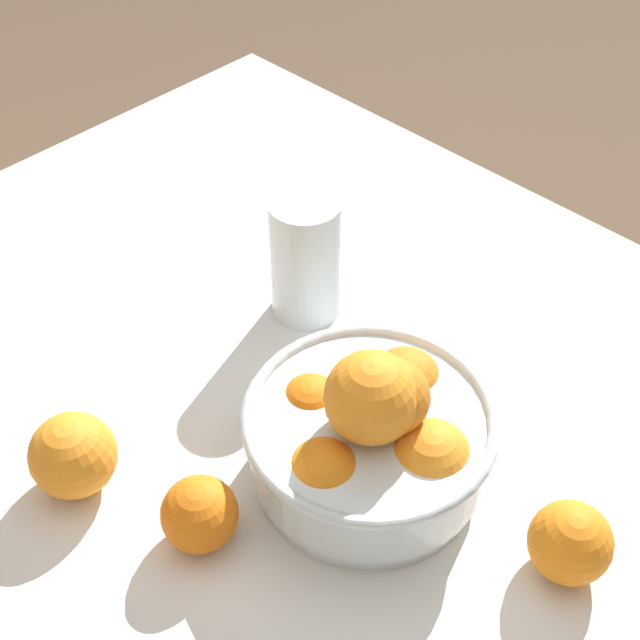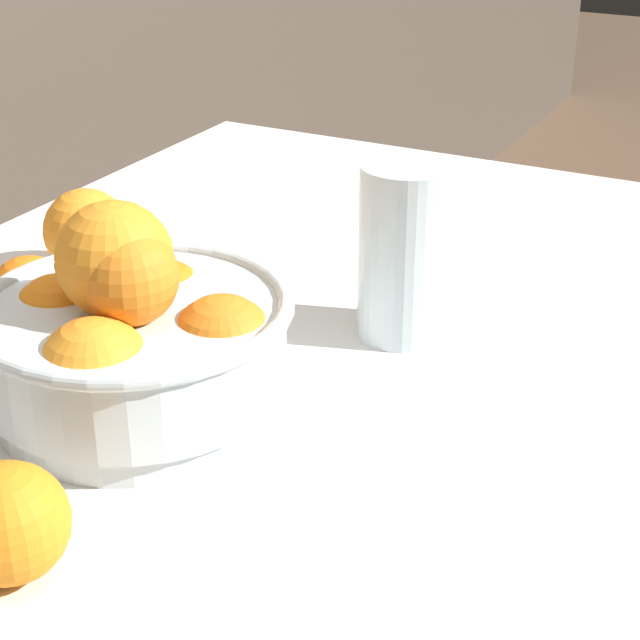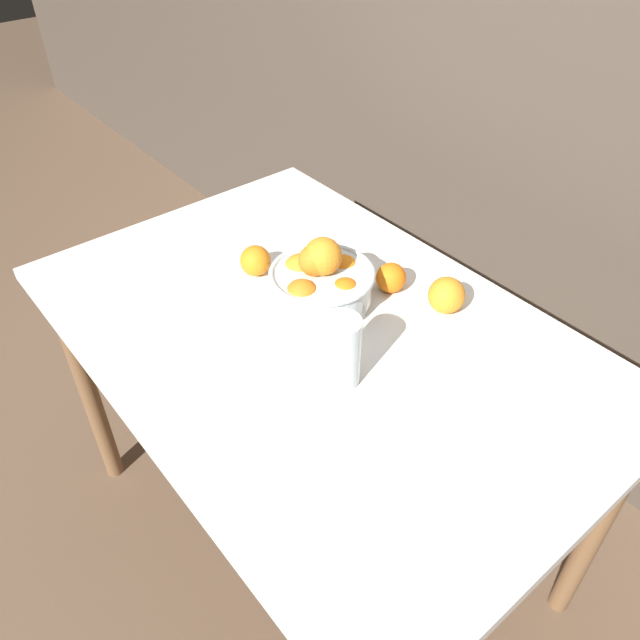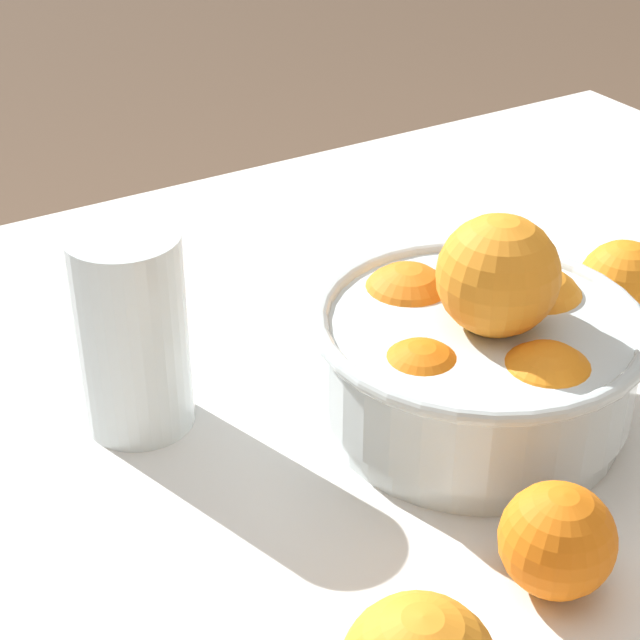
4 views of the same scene
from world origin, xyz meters
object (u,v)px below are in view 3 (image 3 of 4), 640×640
at_px(fruit_bowl, 321,282).
at_px(juice_glass, 340,353).
at_px(orange_loose_near_bowl, 446,295).
at_px(orange_loose_front, 255,261).
at_px(orange_loose_aside, 392,279).

xyz_separation_m(fruit_bowl, juice_glass, (0.20, -0.12, 0.01)).
distance_m(orange_loose_near_bowl, orange_loose_front, 0.44).
height_order(orange_loose_front, orange_loose_aside, orange_loose_front).
xyz_separation_m(orange_loose_front, orange_loose_aside, (0.25, 0.20, -0.00)).
relative_size(fruit_bowl, orange_loose_aside, 3.36).
distance_m(fruit_bowl, orange_loose_front, 0.19).
relative_size(juice_glass, orange_loose_aside, 2.15).
height_order(fruit_bowl, juice_glass, fruit_bowl).
bearing_deg(orange_loose_front, orange_loose_aside, 38.44).
height_order(fruit_bowl, orange_loose_aside, fruit_bowl).
distance_m(orange_loose_front, orange_loose_aside, 0.32).
bearing_deg(fruit_bowl, orange_loose_near_bowl, 45.98).
height_order(orange_loose_near_bowl, orange_loose_front, orange_loose_near_bowl).
bearing_deg(orange_loose_near_bowl, fruit_bowl, -134.02).
bearing_deg(orange_loose_front, orange_loose_near_bowl, 32.79).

